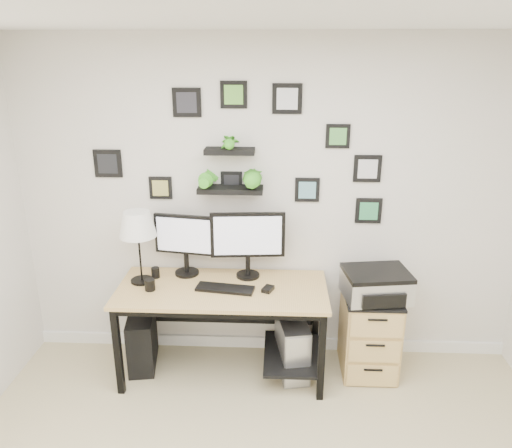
# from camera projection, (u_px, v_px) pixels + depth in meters

# --- Properties ---
(room) EXTENTS (4.00, 4.00, 4.00)m
(room) POSITION_uv_depth(u_px,v_px,m) (268.00, 342.00, 4.35)
(room) COLOR #C6B98D
(room) RESTS_ON ground
(desk) EXTENTS (1.60, 0.70, 0.75)m
(desk) POSITION_uv_depth(u_px,v_px,m) (228.00, 300.00, 3.88)
(desk) COLOR tan
(desk) RESTS_ON ground
(monitor_left) EXTENTS (0.49, 0.22, 0.50)m
(monitor_left) POSITION_uv_depth(u_px,v_px,m) (185.00, 240.00, 3.93)
(monitor_left) COLOR black
(monitor_left) RESTS_ON desk
(monitor_right) EXTENTS (0.58, 0.20, 0.54)m
(monitor_right) POSITION_uv_depth(u_px,v_px,m) (248.00, 239.00, 3.88)
(monitor_right) COLOR black
(monitor_right) RESTS_ON desk
(keyboard) EXTENTS (0.45, 0.20, 0.02)m
(keyboard) POSITION_uv_depth(u_px,v_px,m) (225.00, 289.00, 3.77)
(keyboard) COLOR black
(keyboard) RESTS_ON desk
(mouse) EXTENTS (0.10, 0.12, 0.03)m
(mouse) POSITION_uv_depth(u_px,v_px,m) (268.00, 289.00, 3.75)
(mouse) COLOR black
(mouse) RESTS_ON desk
(table_lamp) EXTENTS (0.28, 0.28, 0.58)m
(table_lamp) POSITION_uv_depth(u_px,v_px,m) (137.00, 226.00, 3.75)
(table_lamp) COLOR black
(table_lamp) RESTS_ON desk
(mug) EXTENTS (0.08, 0.08, 0.09)m
(mug) POSITION_uv_depth(u_px,v_px,m) (150.00, 285.00, 3.75)
(mug) COLOR black
(mug) RESTS_ON desk
(pen_cup) EXTENTS (0.07, 0.07, 0.08)m
(pen_cup) POSITION_uv_depth(u_px,v_px,m) (155.00, 273.00, 3.96)
(pen_cup) COLOR black
(pen_cup) RESTS_ON desk
(pc_tower_black) EXTENTS (0.27, 0.48, 0.45)m
(pc_tower_black) POSITION_uv_depth(u_px,v_px,m) (142.00, 340.00, 4.08)
(pc_tower_black) COLOR black
(pc_tower_black) RESTS_ON ground
(pc_tower_grey) EXTENTS (0.28, 0.50, 0.46)m
(pc_tower_grey) POSITION_uv_depth(u_px,v_px,m) (292.00, 346.00, 3.98)
(pc_tower_grey) COLOR gray
(pc_tower_grey) RESTS_ON ground
(file_cabinet) EXTENTS (0.43, 0.53, 0.67)m
(file_cabinet) POSITION_uv_depth(u_px,v_px,m) (369.00, 332.00, 3.98)
(file_cabinet) COLOR tan
(file_cabinet) RESTS_ON ground
(printer) EXTENTS (0.53, 0.45, 0.22)m
(printer) POSITION_uv_depth(u_px,v_px,m) (376.00, 284.00, 3.79)
(printer) COLOR silver
(printer) RESTS_ON file_cabinet
(wall_decor) EXTENTS (2.25, 0.18, 1.08)m
(wall_decor) POSITION_uv_depth(u_px,v_px,m) (239.00, 162.00, 3.77)
(wall_decor) COLOR black
(wall_decor) RESTS_ON ground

